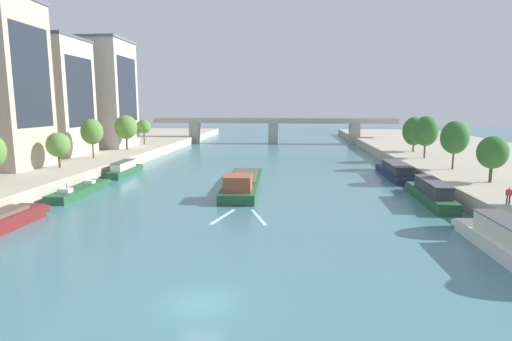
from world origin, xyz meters
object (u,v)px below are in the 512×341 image
at_px(moored_boat_left_downstream, 81,190).
at_px(tree_right_end_of_row, 455,137).
at_px(tree_right_second, 426,131).
at_px(moored_boat_right_upstream, 510,243).
at_px(bridge_far, 273,127).
at_px(barge_midriver, 243,183).
at_px(tree_right_far, 493,152).
at_px(moored_boat_right_midway, 396,171).
at_px(tree_left_nearest, 58,145).
at_px(tree_left_distant, 144,127).
at_px(tree_left_by_lamp, 92,132).
at_px(tree_left_far, 126,127).
at_px(tree_right_by_lamp, 414,131).
at_px(moored_boat_left_gap_after, 125,169).
at_px(moored_boat_right_near, 431,193).
at_px(person_on_quay, 509,195).

xyz_separation_m(moored_boat_left_downstream, tree_right_end_of_row, (49.86, 12.11, 6.07)).
bearing_deg(tree_right_second, moored_boat_right_upstream, -99.54).
bearing_deg(tree_right_second, bridge_far, 121.00).
bearing_deg(tree_right_end_of_row, barge_midriver, -166.01).
xyz_separation_m(tree_right_far, tree_right_end_of_row, (-0.50, 10.26, 0.99)).
bearing_deg(barge_midriver, moored_boat_left_downstream, -166.85).
xyz_separation_m(moored_boat_right_upstream, moored_boat_right_midway, (0.28, 34.24, -0.15)).
height_order(moored_boat_right_upstream, tree_right_end_of_row, tree_right_end_of_row).
distance_m(tree_left_nearest, tree_right_far, 58.54).
distance_m(tree_left_distant, bridge_far, 39.91).
relative_size(barge_midriver, tree_right_far, 3.78).
height_order(tree_left_by_lamp, tree_left_far, tree_left_far).
bearing_deg(tree_left_nearest, moored_boat_right_upstream, -28.22).
bearing_deg(tree_right_end_of_row, moored_boat_left_downstream, -166.35).
bearing_deg(tree_left_distant, moored_boat_right_upstream, -51.43).
height_order(tree_left_distant, tree_right_by_lamp, tree_right_by_lamp).
xyz_separation_m(moored_boat_left_gap_after, bridge_far, (21.61, 57.69, 3.89)).
distance_m(moored_boat_right_upstream, bridge_far, 93.03).
height_order(tree_left_nearest, tree_left_distant, tree_left_distant).
distance_m(tree_left_distant, tree_right_second, 61.45).
bearing_deg(moored_boat_right_near, moored_boat_left_gap_after, 160.24).
bearing_deg(moored_boat_right_midway, moored_boat_left_downstream, -159.51).
relative_size(barge_midriver, tree_left_distant, 3.62).
bearing_deg(person_on_quay, moored_boat_right_upstream, -115.33).
xyz_separation_m(moored_boat_right_near, person_on_quay, (4.07, -8.72, 1.79)).
height_order(barge_midriver, tree_left_by_lamp, tree_left_by_lamp).
relative_size(moored_boat_left_gap_after, moored_boat_right_upstream, 0.78).
distance_m(tree_right_end_of_row, tree_right_second, 12.75).
bearing_deg(moored_boat_left_gap_after, person_on_quay, -27.20).
height_order(barge_midriver, moored_boat_right_near, barge_midriver).
height_order(barge_midriver, tree_left_far, tree_left_far).
height_order(barge_midriver, tree_right_by_lamp, tree_right_by_lamp).
height_order(moored_boat_right_upstream, tree_left_distant, tree_left_distant).
bearing_deg(moored_boat_left_downstream, tree_right_end_of_row, 13.65).
xyz_separation_m(barge_midriver, moored_boat_right_upstream, (22.52, -22.90, 0.21)).
xyz_separation_m(moored_boat_left_downstream, moored_boat_right_near, (42.67, -0.81, 0.60)).
bearing_deg(tree_left_distant, moored_boat_right_midway, -29.91).
distance_m(moored_boat_left_downstream, moored_boat_right_upstream, 46.36).
bearing_deg(tree_left_distant, tree_left_by_lamp, -89.88).
relative_size(tree_right_end_of_row, bridge_far, 0.10).
distance_m(barge_midriver, tree_right_end_of_row, 31.19).
height_order(tree_right_second, person_on_quay, tree_right_second).
bearing_deg(moored_boat_left_gap_after, moored_boat_right_near, -19.76).
bearing_deg(moored_boat_left_gap_after, bridge_far, 69.46).
distance_m(moored_boat_right_midway, tree_left_nearest, 51.36).
bearing_deg(moored_boat_right_upstream, tree_left_by_lamp, 143.05).
relative_size(moored_boat_left_gap_after, tree_right_end_of_row, 1.58).
height_order(tree_left_distant, bridge_far, tree_left_distant).
distance_m(tree_left_nearest, tree_right_second, 59.82).
relative_size(tree_left_far, tree_right_second, 0.97).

